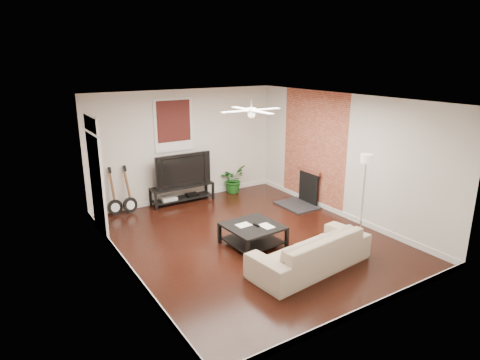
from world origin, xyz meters
name	(u,v)px	position (x,y,z in m)	size (l,w,h in m)	color
room	(251,173)	(0.00, 0.00, 1.40)	(5.01, 6.01, 2.81)	black
brick_accent	(313,149)	(2.49, 1.00, 1.40)	(0.02, 2.20, 2.80)	#AC4C37
fireplace	(303,187)	(2.20, 1.00, 0.46)	(0.80, 1.10, 0.92)	black
window_back	(174,125)	(-0.30, 2.97, 1.95)	(1.00, 0.06, 1.30)	#3E1411
door_left	(97,176)	(-2.46, 1.90, 1.25)	(0.08, 1.00, 2.50)	white
tv_stand	(182,194)	(-0.23, 2.78, 0.23)	(1.61, 0.43, 0.45)	black
tv	(181,169)	(-0.23, 2.80, 0.87)	(1.44, 0.19, 0.83)	black
coffee_table	(253,235)	(-0.12, -0.26, 0.21)	(1.00, 1.00, 0.42)	black
sofa	(310,250)	(0.22, -1.54, 0.33)	(2.28, 0.89, 0.67)	tan
floor_lamp	(363,202)	(1.57, -1.44, 0.93)	(0.31, 0.31, 1.86)	silver
potted_plant	(233,179)	(1.27, 2.79, 0.37)	(0.67, 0.58, 0.74)	#195A1A
guitar_left	(114,192)	(-1.95, 2.75, 0.58)	(0.36, 0.25, 1.15)	black
guitar_right	(129,190)	(-1.60, 2.72, 0.58)	(0.36, 0.25, 1.15)	black
ceiling_fan	(251,110)	(0.00, 0.00, 2.60)	(1.24, 1.24, 0.32)	white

